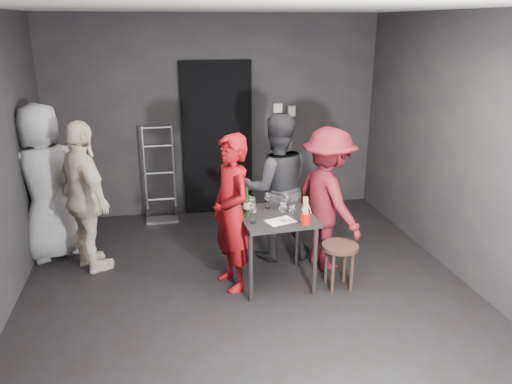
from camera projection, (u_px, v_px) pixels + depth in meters
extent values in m
cube|color=black|center=(250.00, 296.00, 4.94)|extent=(4.50, 5.00, 0.02)
cube|color=silver|center=(249.00, 6.00, 4.07)|extent=(4.50, 5.00, 0.02)
cube|color=black|center=(216.00, 117.00, 6.82)|extent=(4.50, 0.04, 2.70)
cube|color=black|center=(354.00, 317.00, 2.18)|extent=(4.50, 0.04, 2.70)
cube|color=black|center=(473.00, 153.00, 4.92)|extent=(0.04, 5.00, 2.70)
cube|color=black|center=(217.00, 139.00, 6.87)|extent=(0.95, 0.10, 2.10)
cube|color=#B7B7B2|center=(277.00, 108.00, 6.90)|extent=(0.12, 0.06, 0.12)
cube|color=#B7B7B2|center=(291.00, 111.00, 6.96)|extent=(0.10, 0.06, 0.14)
cylinder|color=#B2B2B7|center=(145.00, 174.00, 6.69)|extent=(0.03, 0.03, 1.29)
cylinder|color=#B2B2B7|center=(174.00, 172.00, 6.77)|extent=(0.03, 0.03, 1.29)
cube|color=#B2B2B7|center=(163.00, 220.00, 6.81)|extent=(0.43, 0.24, 0.03)
cylinder|color=black|center=(148.00, 212.00, 6.90)|extent=(0.04, 0.16, 0.16)
cylinder|color=black|center=(176.00, 210.00, 6.98)|extent=(0.04, 0.16, 0.16)
cube|color=black|center=(276.00, 217.00, 4.99)|extent=(0.72, 0.72, 0.04)
cylinder|color=black|center=(251.00, 268.00, 4.75)|extent=(0.04, 0.04, 0.71)
cylinder|color=black|center=(315.00, 262.00, 4.87)|extent=(0.04, 0.04, 0.71)
cylinder|color=black|center=(240.00, 240.00, 5.35)|extent=(0.04, 0.04, 0.71)
cylinder|color=black|center=(297.00, 236.00, 5.46)|extent=(0.04, 0.04, 0.71)
cylinder|color=black|center=(340.00, 247.00, 4.98)|extent=(0.37, 0.37, 0.04)
cylinder|color=black|center=(345.00, 263.00, 5.17)|extent=(0.04, 0.04, 0.41)
cylinder|color=black|center=(326.00, 265.00, 5.13)|extent=(0.04, 0.04, 0.41)
cylinder|color=black|center=(333.00, 274.00, 4.94)|extent=(0.04, 0.04, 0.41)
cylinder|color=black|center=(352.00, 272.00, 4.98)|extent=(0.04, 0.04, 0.41)
imported|color=maroon|center=(231.00, 209.00, 4.89)|extent=(0.56, 0.70, 1.68)
imported|color=#242428|center=(276.00, 180.00, 5.52)|extent=(0.91, 0.53, 1.83)
imported|color=maroon|center=(328.00, 197.00, 5.31)|extent=(0.76, 1.14, 1.62)
imported|color=beige|center=(85.00, 191.00, 5.22)|extent=(0.98, 1.16, 1.80)
imported|color=#939496|center=(43.00, 169.00, 5.46)|extent=(1.17, 0.97, 2.10)
cube|color=white|center=(280.00, 221.00, 4.82)|extent=(0.31, 0.25, 0.00)
cylinder|color=black|center=(247.00, 206.00, 4.91)|extent=(0.07, 0.07, 0.21)
cylinder|color=black|center=(247.00, 191.00, 4.87)|extent=(0.03, 0.03, 0.09)
cylinder|color=white|center=(247.00, 205.00, 4.91)|extent=(0.07, 0.07, 0.07)
cylinder|color=#A30D07|center=(305.00, 219.00, 4.74)|extent=(0.09, 0.09, 0.10)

